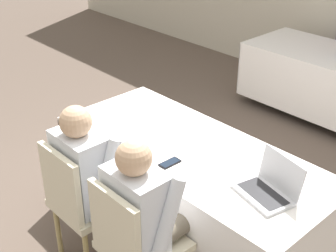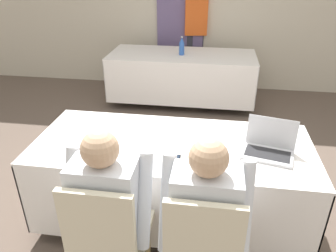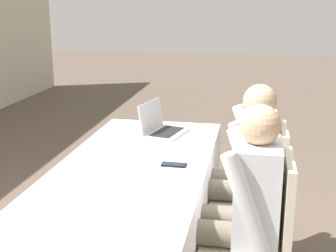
% 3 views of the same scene
% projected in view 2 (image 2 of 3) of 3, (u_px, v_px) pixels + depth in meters
% --- Properties ---
extents(ground_plane, '(24.00, 24.00, 0.00)m').
position_uv_depth(ground_plane, '(172.00, 217.00, 2.75)').
color(ground_plane, brown).
extents(wall_back, '(12.00, 0.06, 2.70)m').
position_uv_depth(wall_back, '(202.00, 0.00, 4.94)').
color(wall_back, beige).
rests_on(wall_back, ground_plane).
extents(curtain_panel, '(0.72, 0.04, 2.65)m').
position_uv_depth(curtain_panel, '(180.00, 2.00, 4.94)').
color(curtain_panel, slate).
rests_on(curtain_panel, ground_plane).
extents(conference_table_near, '(2.05, 0.87, 0.73)m').
position_uv_depth(conference_table_near, '(172.00, 161.00, 2.49)').
color(conference_table_near, white).
rests_on(conference_table_near, ground_plane).
extents(conference_table_far, '(2.05, 0.87, 0.73)m').
position_uv_depth(conference_table_far, '(182.00, 65.00, 4.66)').
color(conference_table_far, white).
rests_on(conference_table_far, ground_plane).
extents(laptop, '(0.39, 0.33, 0.23)m').
position_uv_depth(laptop, '(269.00, 148.00, 2.26)').
color(laptop, '#B7B7BC').
rests_on(laptop, conference_table_near).
extents(cell_phone, '(0.07, 0.15, 0.01)m').
position_uv_depth(cell_phone, '(174.00, 161.00, 2.19)').
color(cell_phone, black).
rests_on(cell_phone, conference_table_near).
extents(paper_beside_laptop, '(0.30, 0.35, 0.00)m').
position_uv_depth(paper_beside_laptop, '(67.00, 148.00, 2.35)').
color(paper_beside_laptop, white).
rests_on(paper_beside_laptop, conference_table_near).
extents(water_bottle, '(0.07, 0.07, 0.25)m').
position_uv_depth(water_bottle, '(182.00, 47.00, 4.50)').
color(water_bottle, '#2D5BB7').
rests_on(water_bottle, conference_table_far).
extents(chair_near_left, '(0.44, 0.44, 0.92)m').
position_uv_depth(chair_near_left, '(108.00, 235.00, 1.90)').
color(chair_near_left, tan).
rests_on(chair_near_left, ground_plane).
extents(chair_near_right, '(0.44, 0.44, 0.92)m').
position_uv_depth(chair_near_right, '(203.00, 246.00, 1.82)').
color(chair_near_right, tan).
rests_on(chair_near_right, ground_plane).
extents(person_checkered_shirt, '(0.50, 0.52, 1.18)m').
position_uv_depth(person_checkered_shirt, '(111.00, 202.00, 1.91)').
color(person_checkered_shirt, '#665B4C').
rests_on(person_checkered_shirt, ground_plane).
extents(person_white_shirt, '(0.50, 0.52, 1.18)m').
position_uv_depth(person_white_shirt, '(205.00, 211.00, 1.84)').
color(person_white_shirt, '#665B4C').
rests_on(person_white_shirt, ground_plane).
extents(person_red_shirt, '(0.37, 0.25, 1.59)m').
position_uv_depth(person_red_shirt, '(195.00, 30.00, 5.13)').
color(person_red_shirt, '#33333D').
rests_on(person_red_shirt, ground_plane).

